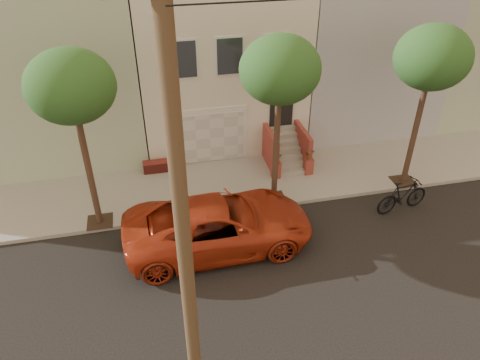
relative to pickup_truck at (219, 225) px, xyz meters
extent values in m
plane|color=black|center=(1.50, -1.92, -0.87)|extent=(90.00, 90.00, 0.00)
cube|color=gray|center=(1.50, 3.43, -0.80)|extent=(40.00, 3.70, 0.15)
cube|color=beige|center=(1.50, 9.28, 2.78)|extent=(7.00, 8.00, 7.00)
cube|color=#9AB08E|center=(-5.30, 9.28, 2.78)|extent=(6.50, 8.00, 7.00)
cube|color=#9C9EA5|center=(8.30, 9.28, 2.78)|extent=(6.50, 8.00, 7.00)
cube|color=#9AB08E|center=(14.80, 9.28, 2.78)|extent=(6.50, 8.00, 7.00)
cube|color=silver|center=(0.60, 5.30, 0.53)|extent=(3.20, 0.12, 2.50)
cube|color=silver|center=(0.60, 5.24, 0.43)|extent=(2.90, 0.06, 2.20)
cube|color=gray|center=(0.60, 3.43, -0.71)|extent=(3.20, 3.70, 0.02)
cube|color=maroon|center=(-1.60, 4.98, -0.50)|extent=(1.40, 0.45, 0.44)
cube|color=black|center=(3.70, 5.25, 1.68)|extent=(1.00, 0.06, 2.00)
cube|color=#3F4751|center=(-0.30, 5.25, 3.88)|extent=(1.00, 0.06, 1.40)
cube|color=silver|center=(-0.30, 5.27, 3.88)|extent=(1.15, 0.05, 1.55)
cube|color=#3F4751|center=(1.50, 5.25, 3.88)|extent=(1.00, 0.06, 1.40)
cube|color=silver|center=(1.50, 5.27, 3.88)|extent=(1.15, 0.05, 1.55)
cube|color=#3F4751|center=(3.30, 5.25, 3.88)|extent=(1.00, 0.06, 1.40)
cube|color=silver|center=(3.30, 5.27, 3.88)|extent=(1.15, 0.05, 1.55)
cube|color=gray|center=(3.70, 3.46, -0.62)|extent=(1.20, 0.28, 0.20)
cube|color=gray|center=(3.70, 3.74, -0.42)|extent=(1.20, 0.28, 0.20)
cube|color=gray|center=(3.70, 4.02, -0.22)|extent=(1.20, 0.28, 0.20)
cube|color=gray|center=(3.70, 4.30, -0.02)|extent=(1.20, 0.28, 0.20)
cube|color=gray|center=(3.70, 4.58, 0.18)|extent=(1.20, 0.28, 0.20)
cube|color=gray|center=(3.70, 4.86, 0.38)|extent=(1.20, 0.28, 0.20)
cube|color=gray|center=(3.70, 5.14, 0.58)|extent=(1.20, 0.28, 0.20)
cube|color=brown|center=(3.00, 4.30, 0.08)|extent=(0.18, 1.96, 1.60)
cube|color=brown|center=(4.40, 4.30, 0.08)|extent=(0.18, 1.96, 1.60)
cube|color=brown|center=(3.00, 3.42, -0.37)|extent=(0.35, 0.35, 0.70)
imported|color=#1D491A|center=(3.00, 3.42, 0.20)|extent=(0.40, 0.35, 0.45)
cube|color=brown|center=(4.40, 3.42, -0.37)|extent=(0.35, 0.35, 0.70)
imported|color=#1D491A|center=(4.40, 3.42, 0.20)|extent=(0.41, 0.35, 0.45)
cube|color=#2D2116|center=(-4.00, 1.98, -0.72)|extent=(0.90, 0.90, 0.02)
cylinder|color=#322116|center=(-4.00, 1.98, 1.38)|extent=(0.22, 0.22, 4.20)
ellipsoid|color=#1D491A|center=(-4.00, 1.98, 4.43)|extent=(2.70, 2.57, 2.29)
cube|color=#2D2116|center=(2.50, 1.98, -0.72)|extent=(0.90, 0.90, 0.02)
cylinder|color=#322116|center=(2.50, 1.98, 1.38)|extent=(0.22, 0.22, 4.20)
ellipsoid|color=#1D491A|center=(2.50, 1.98, 4.43)|extent=(2.70, 2.57, 2.29)
cube|color=#2D2116|center=(8.00, 1.98, -0.72)|extent=(0.90, 0.90, 0.02)
cylinder|color=#322116|center=(8.00, 1.98, 1.38)|extent=(0.22, 0.22, 4.20)
ellipsoid|color=#1D491A|center=(8.00, 1.98, 4.43)|extent=(2.70, 2.57, 2.29)
cylinder|color=#3F2B1D|center=(-1.50, -5.12, 4.13)|extent=(0.30, 0.30, 10.00)
imported|color=#A72E15|center=(0.00, 0.00, 0.00)|extent=(6.34, 3.04, 1.74)
imported|color=black|center=(7.00, 0.42, -0.21)|extent=(2.27, 0.98, 1.32)
camera|label=1|loc=(-1.88, -11.63, 9.59)|focal=34.07mm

